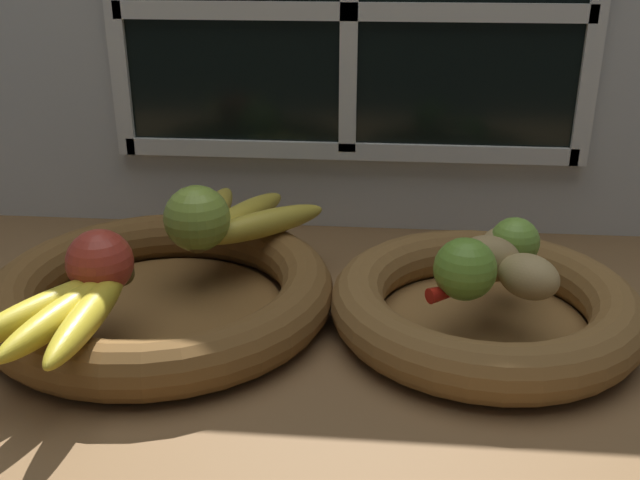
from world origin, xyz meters
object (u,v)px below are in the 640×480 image
object	(u,v)px
fruit_bowl_left	(162,293)
apple_red_front	(100,262)
chili_pepper	(472,285)
potato_large	(488,259)
lime_near	(465,269)
potato_small	(528,277)
apple_green_back	(197,218)
banana_bunch_back	(237,219)
lime_far	(515,242)
fruit_bowl_right	(484,306)
potato_back	(503,245)
banana_bunch_front	(69,310)

from	to	relation	value
fruit_bowl_left	apple_red_front	bearing A→B (deg)	-121.62
apple_red_front	fruit_bowl_left	bearing A→B (deg)	58.38
fruit_bowl_left	chili_pepper	bearing A→B (deg)	-5.16
potato_large	lime_near	distance (cm)	5.30
potato_small	chili_pepper	distance (cm)	5.67
apple_green_back	banana_bunch_back	size ratio (longest dim) A/B	0.40
apple_red_front	chili_pepper	bearing A→B (deg)	5.16
lime_far	lime_near	bearing A→B (deg)	-125.84
fruit_bowl_right	potato_back	bearing A→B (deg)	65.56
apple_green_back	chili_pepper	xyz separation A→B (cm)	(31.04, -8.53, -3.08)
fruit_bowl_right	lime_near	xyz separation A→B (cm)	(-2.91, -4.37, 6.37)
fruit_bowl_right	banana_bunch_front	bearing A→B (deg)	-161.86
lime_far	chili_pepper	size ratio (longest dim) A/B	0.51
lime_far	potato_back	bearing A→B (deg)	152.74
lime_far	fruit_bowl_left	bearing A→B (deg)	-173.68
banana_bunch_front	banana_bunch_back	world-z (taller)	banana_bunch_back
fruit_bowl_left	lime_near	world-z (taller)	lime_near
potato_small	potato_large	xyz separation A→B (cm)	(-3.61, 3.61, 0.23)
apple_red_front	lime_far	size ratio (longest dim) A/B	1.24
apple_green_back	potato_back	distance (cm)	35.19
banana_bunch_front	apple_red_front	bearing A→B (deg)	84.28
fruit_bowl_right	potato_small	bearing A→B (deg)	-45.00
lime_near	chili_pepper	xyz separation A→B (cm)	(1.07, 1.28, -2.40)
potato_small	chili_pepper	bearing A→B (deg)	174.57
fruit_bowl_right	potato_small	distance (cm)	7.46
potato_back	chili_pepper	size ratio (longest dim) A/B	0.55
banana_bunch_back	potato_back	bearing A→B (deg)	-11.66
apple_green_back	fruit_bowl_left	bearing A→B (deg)	-120.02
lime_far	apple_green_back	bearing A→B (deg)	178.31
fruit_bowl_left	lime_near	bearing A→B (deg)	-7.51
apple_green_back	lime_far	distance (cm)	36.32
fruit_bowl_right	chili_pepper	bearing A→B (deg)	-120.89
apple_red_front	apple_green_back	size ratio (longest dim) A/B	0.88
lime_near	apple_green_back	bearing A→B (deg)	161.88
potato_large	potato_back	bearing A→B (deg)	65.56
apple_green_back	potato_small	size ratio (longest dim) A/B	1.18
potato_small	potato_large	size ratio (longest dim) A/B	0.98
banana_bunch_front	lime_near	size ratio (longest dim) A/B	3.08
apple_green_back	potato_small	world-z (taller)	apple_green_back
apple_red_front	lime_near	world-z (taller)	apple_red_front
banana_bunch_back	potato_back	xyz separation A→B (cm)	(31.67, -6.53, 0.43)
banana_bunch_front	lime_far	size ratio (longest dim) A/B	3.59
fruit_bowl_right	fruit_bowl_left	bearing A→B (deg)	-180.00
banana_bunch_back	chili_pepper	xyz separation A→B (cm)	(27.57, -14.58, -0.82)
apple_red_front	chili_pepper	xyz separation A→B (cm)	(38.21, 3.45, -2.62)
apple_green_back	lime_far	size ratio (longest dim) A/B	1.41
fruit_bowl_right	banana_bunch_front	xyz separation A→B (cm)	(-40.74, -13.35, 4.65)
fruit_bowl_right	lime_near	bearing A→B (deg)	-123.69
chili_pepper	banana_bunch_front	bearing A→B (deg)	161.95
banana_bunch_back	potato_small	size ratio (longest dim) A/B	2.93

